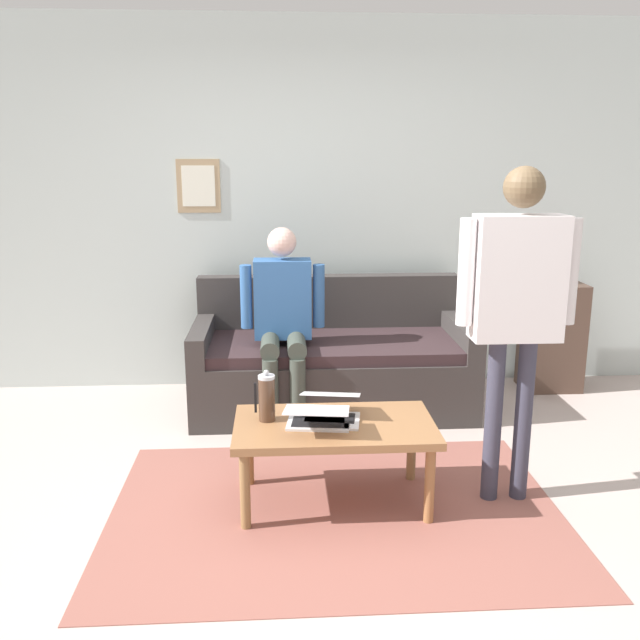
{
  "coord_description": "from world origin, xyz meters",
  "views": [
    {
      "loc": [
        0.22,
        2.95,
        1.74
      ],
      "look_at": [
        -0.02,
        -0.9,
        0.8
      ],
      "focal_mm": 38.37,
      "sensor_mm": 36.0,
      "label": 1
    }
  ],
  "objects": [
    {
      "name": "ground_plane",
      "position": [
        0.0,
        0.0,
        0.0
      ],
      "size": [
        7.68,
        7.68,
        0.0
      ],
      "primitive_type": "plane",
      "color": "#BBA9A1"
    },
    {
      "name": "area_rug",
      "position": [
        -0.05,
        -0.13,
        0.0
      ],
      "size": [
        2.24,
        1.6,
        0.01
      ],
      "primitive_type": "cube",
      "color": "#91564B",
      "rests_on": "ground_plane"
    },
    {
      "name": "back_wall",
      "position": [
        0.0,
        -2.2,
        1.35
      ],
      "size": [
        7.04,
        0.11,
        2.7
      ],
      "color": "silver",
      "rests_on": "ground_plane"
    },
    {
      "name": "couch",
      "position": [
        -0.15,
        -1.62,
        0.31
      ],
      "size": [
        1.9,
        0.88,
        0.88
      ],
      "color": "#35312F",
      "rests_on": "ground_plane"
    },
    {
      "name": "coffee_table",
      "position": [
        -0.05,
        -0.23,
        0.38
      ],
      "size": [
        1.0,
        0.57,
        0.43
      ],
      "color": "#94643E",
      "rests_on": "ground_plane"
    },
    {
      "name": "laptop_left",
      "position": [
        -0.03,
        -0.28,
        0.48
      ],
      "size": [
        0.34,
        0.34,
        0.15
      ],
      "color": "silver",
      "rests_on": "coffee_table"
    },
    {
      "name": "laptop_center",
      "position": [
        0.03,
        -0.19,
        0.48
      ],
      "size": [
        0.35,
        0.39,
        0.14
      ],
      "color": "silver",
      "rests_on": "coffee_table"
    },
    {
      "name": "french_press",
      "position": [
        0.29,
        -0.29,
        0.55
      ],
      "size": [
        0.1,
        0.08,
        0.27
      ],
      "color": "#4C3323",
      "rests_on": "coffee_table"
    },
    {
      "name": "side_shelf",
      "position": [
        -1.83,
        -1.9,
        0.4
      ],
      "size": [
        0.42,
        0.32,
        0.81
      ],
      "color": "#503A2F",
      "rests_on": "ground_plane"
    },
    {
      "name": "flower_vase",
      "position": [
        -1.83,
        -1.9,
        0.97
      ],
      "size": [
        0.09,
        0.11,
        0.43
      ],
      "color": "#929B95",
      "rests_on": "side_shelf"
    },
    {
      "name": "person_standing",
      "position": [
        -0.93,
        -0.23,
        1.08
      ],
      "size": [
        0.59,
        0.2,
        1.69
      ],
      "color": "#373747",
      "rests_on": "ground_plane"
    },
    {
      "name": "person_seated",
      "position": [
        0.19,
        -1.39,
        0.73
      ],
      "size": [
        0.55,
        0.51,
        1.28
      ],
      "color": "#3B423A",
      "rests_on": "ground_plane"
    }
  ]
}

